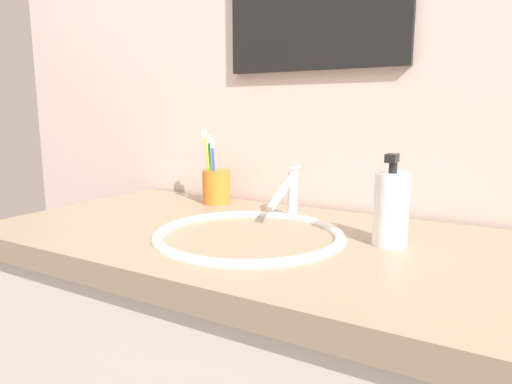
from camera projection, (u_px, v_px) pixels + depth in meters
name	position (u px, v px, depth m)	size (l,w,h in m)	color
tiled_wall_back	(318.00, 99.00, 1.23)	(2.39, 0.04, 2.40)	beige
sink_basin	(249.00, 252.00, 0.96)	(0.41, 0.41, 0.11)	white
faucet	(289.00, 193.00, 1.10)	(0.02, 0.16, 0.13)	silver
toothbrush_cup	(217.00, 187.00, 1.29)	(0.08, 0.08, 0.10)	orange
toothbrush_white	(209.00, 164.00, 1.30)	(0.02, 0.01, 0.18)	white
toothbrush_blue	(214.00, 167.00, 1.25)	(0.03, 0.05, 0.18)	blue
toothbrush_green	(210.00, 165.00, 1.25)	(0.01, 0.03, 0.19)	green
toothbrush_yellow	(208.00, 161.00, 1.30)	(0.04, 0.01, 0.21)	yellow
soap_dispenser	(391.00, 208.00, 0.88)	(0.07, 0.07, 0.18)	white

